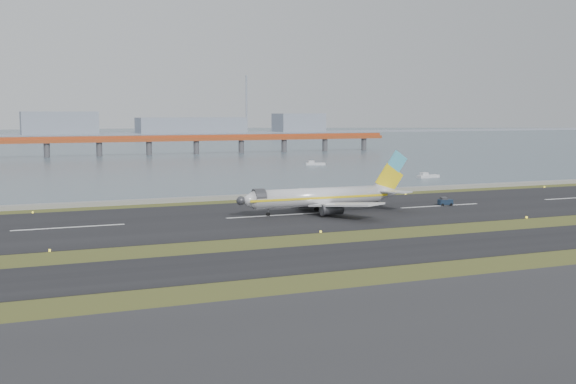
# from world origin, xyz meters

# --- Properties ---
(ground) EXTENTS (1000.00, 1000.00, 0.00)m
(ground) POSITION_xyz_m (0.00, 0.00, 0.00)
(ground) COLOR #364518
(ground) RESTS_ON ground
(taxiway_strip) EXTENTS (1000.00, 18.00, 0.10)m
(taxiway_strip) POSITION_xyz_m (0.00, -12.00, 0.05)
(taxiway_strip) COLOR black
(taxiway_strip) RESTS_ON ground
(runway_strip) EXTENTS (1000.00, 45.00, 0.10)m
(runway_strip) POSITION_xyz_m (0.00, 30.00, 0.05)
(runway_strip) COLOR black
(runway_strip) RESTS_ON ground
(seawall) EXTENTS (1000.00, 2.50, 1.00)m
(seawall) POSITION_xyz_m (0.00, 60.00, 0.50)
(seawall) COLOR gray
(seawall) RESTS_ON ground
(bay_water) EXTENTS (1400.00, 800.00, 1.30)m
(bay_water) POSITION_xyz_m (0.00, 460.00, 0.00)
(bay_water) COLOR #465965
(bay_water) RESTS_ON ground
(red_pier) EXTENTS (260.00, 5.00, 10.20)m
(red_pier) POSITION_xyz_m (20.00, 250.00, 7.28)
(red_pier) COLOR #A8441C
(red_pier) RESTS_ON ground
(far_shoreline) EXTENTS (1400.00, 80.00, 60.50)m
(far_shoreline) POSITION_xyz_m (13.62, 620.00, 6.07)
(far_shoreline) COLOR gray
(far_shoreline) RESTS_ON ground
(airliner) EXTENTS (38.52, 32.89, 12.80)m
(airliner) POSITION_xyz_m (11.22, 29.73, 3.46)
(airliner) COLOR silver
(airliner) RESTS_ON ground
(pushback_tug) EXTENTS (3.30, 2.24, 1.96)m
(pushback_tug) POSITION_xyz_m (41.60, 30.29, 0.95)
(pushback_tug) COLOR #142337
(pushback_tug) RESTS_ON ground
(workboat_near) EXTENTS (7.76, 3.11, 1.84)m
(workboat_near) POSITION_xyz_m (77.20, 91.39, 0.58)
(workboat_near) COLOR silver
(workboat_near) RESTS_ON ground
(workboat_far) EXTENTS (8.08, 4.60, 1.87)m
(workboat_far) POSITION_xyz_m (67.21, 156.61, 0.59)
(workboat_far) COLOR silver
(workboat_far) RESTS_ON ground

